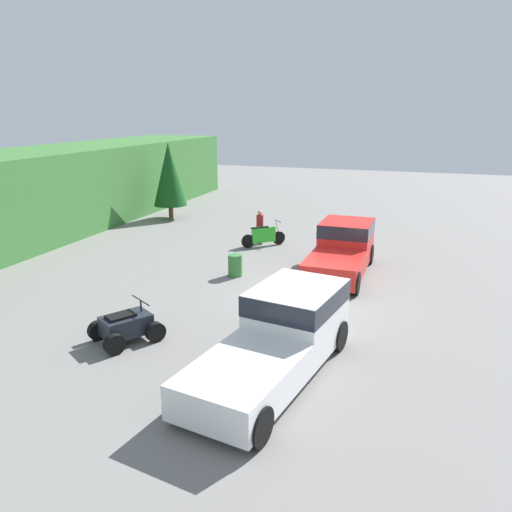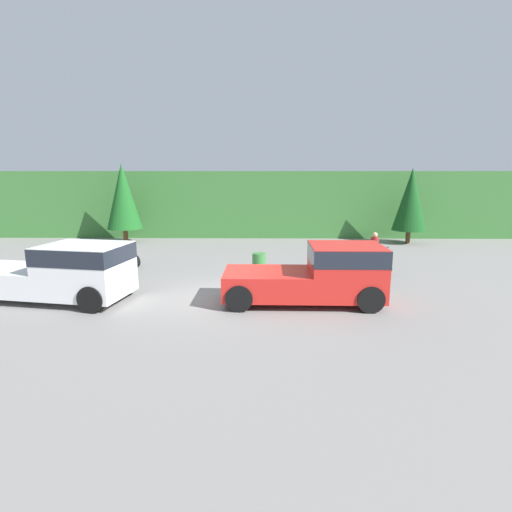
{
  "view_description": "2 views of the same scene",
  "coord_description": "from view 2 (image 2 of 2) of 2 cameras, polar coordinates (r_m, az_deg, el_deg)",
  "views": [
    {
      "loc": [
        -16.69,
        -3.56,
        6.44
      ],
      "look_at": [
        1.02,
        2.46,
        0.95
      ],
      "focal_mm": 35.0,
      "sensor_mm": 36.0,
      "label": 1
    },
    {
      "loc": [
        1.24,
        -13.29,
        4.17
      ],
      "look_at": [
        1.02,
        2.46,
        0.95
      ],
      "focal_mm": 28.0,
      "sensor_mm": 36.0,
      "label": 2
    }
  ],
  "objects": [
    {
      "name": "ground_plane",
      "position": [
        13.98,
        -4.34,
        -5.83
      ],
      "size": [
        80.0,
        80.0,
        0.0
      ],
      "primitive_type": "plane",
      "color": "slate"
    },
    {
      "name": "tree_left",
      "position": [
        26.05,
        -18.45,
        8.07
      ],
      "size": [
        2.14,
        2.14,
        4.85
      ],
      "color": "brown",
      "rests_on": "ground_plane"
    },
    {
      "name": "pickup_truck_second",
      "position": [
        14.84,
        -26.11,
        -1.92
      ],
      "size": [
        6.08,
        3.07,
        1.94
      ],
      "rotation": [
        0.0,
        0.0,
        -0.17
      ],
      "color": "white",
      "rests_on": "ground_plane"
    },
    {
      "name": "steel_barrel",
      "position": [
        17.09,
        0.43,
        -1.06
      ],
      "size": [
        0.58,
        0.58,
        0.88
      ],
      "color": "#387A38",
      "rests_on": "ground_plane"
    },
    {
      "name": "rider_person",
      "position": [
        18.3,
        16.52,
        0.85
      ],
      "size": [
        0.5,
        0.5,
        1.7
      ],
      "rotation": [
        0.0,
        0.0,
        -0.76
      ],
      "color": "brown",
      "rests_on": "ground_plane"
    },
    {
      "name": "quad_atv",
      "position": [
        19.11,
        -19.53,
        -0.36
      ],
      "size": [
        2.27,
        2.12,
        1.15
      ],
      "rotation": [
        0.0,
        0.0,
        -0.56
      ],
      "color": "black",
      "rests_on": "ground_plane"
    },
    {
      "name": "hillside_backdrop",
      "position": [
        29.38,
        -1.63,
        7.7
      ],
      "size": [
        44.0,
        6.0,
        4.4
      ],
      "color": "#387033",
      "rests_on": "ground_plane"
    },
    {
      "name": "pickup_truck_red",
      "position": [
        13.25,
        9.18,
        -2.38
      ],
      "size": [
        5.18,
        2.24,
        1.94
      ],
      "rotation": [
        0.0,
        0.0,
        -0.01
      ],
      "color": "red",
      "rests_on": "ground_plane"
    },
    {
      "name": "dirt_bike",
      "position": [
        18.01,
        15.68,
        -0.67
      ],
      "size": [
        1.63,
        1.78,
        1.19
      ],
      "rotation": [
        0.0,
        0.0,
        -0.83
      ],
      "color": "black",
      "rests_on": "ground_plane"
    },
    {
      "name": "tree_mid_left",
      "position": [
        26.09,
        21.23,
        7.54
      ],
      "size": [
        2.02,
        2.02,
        4.58
      ],
      "color": "brown",
      "rests_on": "ground_plane"
    }
  ]
}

